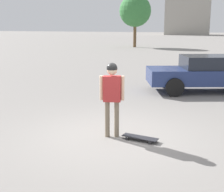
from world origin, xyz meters
The scene contains 5 objects.
ground_plane centered at (0.00, 0.00, 0.00)m, with size 220.00×220.00×0.00m, color gray.
person centered at (0.00, 0.00, 1.13)m, with size 0.55×0.29×1.75m.
skateboard centered at (0.69, -0.03, 0.07)m, with size 0.86×0.39×0.08m.
car_parked_near centered at (1.88, 6.04, 0.75)m, with size 4.78×3.13×1.42m.
tree_distant centered at (-7.09, 29.82, 4.18)m, with size 3.69×3.69×6.04m.
Camera 1 is at (2.21, -6.62, 2.58)m, focal length 50.00 mm.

